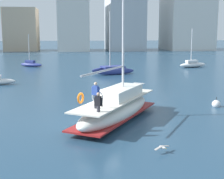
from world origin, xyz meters
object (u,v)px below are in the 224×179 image
Objects in this scene: main_sailboat at (116,107)px; moored_catamaran at (193,64)px; seagull at (162,147)px; mooring_buoy at (216,104)px; moored_cutter_left at (113,69)px; moored_sloop_near at (31,64)px.

main_sailboat is 1.93× the size of moored_catamaran.
mooring_buoy reaches higher than seagull.
moored_cutter_left reaches higher than seagull.
main_sailboat is at bearing -160.23° from mooring_buoy.
seagull is 11.81m from mooring_buoy.
moored_catamaran is 7.20× the size of seagull.
moored_sloop_near is 5.88× the size of mooring_buoy.
moored_catamaran is (17.53, 31.66, -0.37)m from main_sailboat.
mooring_buoy is (-8.96, -28.58, -0.33)m from moored_catamaran.
main_sailboat is 1.43× the size of moored_cutter_left.
moored_cutter_left is 22.48m from mooring_buoy.
moored_sloop_near is at bearing 137.98° from moored_cutter_left.
moored_cutter_left is (12.64, -11.39, 0.18)m from moored_sloop_near.
mooring_buoy is at bearing 52.67° from seagull.
main_sailboat is at bearing -118.97° from moored_catamaran.
moored_sloop_near reaches higher than seagull.
moored_sloop_near is 27.52m from moored_catamaran.
moored_sloop_near is 17.02m from moored_cutter_left.
moored_catamaran reaches higher than mooring_buoy.
moored_sloop_near is 37.83m from mooring_buoy.
moored_cutter_left is at bearing -42.02° from moored_sloop_near.
seagull is (11.02, -42.57, -0.19)m from moored_sloop_near.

